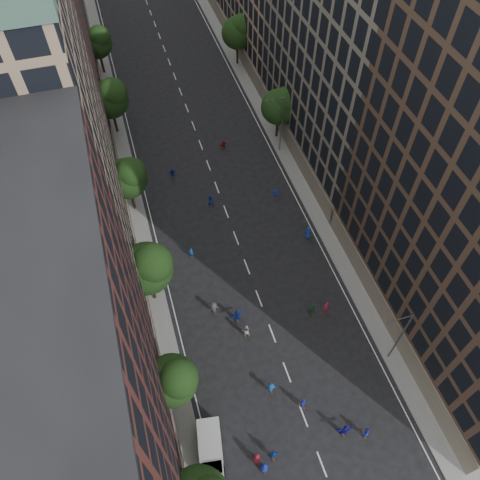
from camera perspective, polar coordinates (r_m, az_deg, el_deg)
The scene contains 35 objects.
ground at distance 63.21m, azimuth -2.71°, elevation 6.10°, with size 240.00×240.00×0.00m, color black.
sidewalk_left at distance 67.74m, azimuth -14.37°, elevation 8.21°, with size 4.00×105.00×0.15m, color slate.
sidewalk_right at distance 71.15m, azimuth 5.21°, elevation 12.38°, with size 4.00×105.00×0.15m, color slate.
bldg_left_a at distance 34.84m, azimuth -22.45°, elevation -17.78°, with size 14.00×22.00×30.00m, color #552620.
bldg_left_b at distance 48.11m, azimuth -24.60°, elevation 10.56°, with size 14.00×26.00×34.00m, color #967C62.
bldg_left_c at distance 68.89m, azimuth -24.21°, elevation 20.82°, with size 14.00×20.00×28.00m, color #552620.
bldg_right_b at distance 62.02m, azimuth 14.22°, elevation 22.95°, with size 14.00×28.00×33.00m, color #686256.
tree_left_1 at distance 43.45m, azimuth -8.11°, elevation -16.50°, with size 4.80×4.80×8.21m.
tree_left_2 at distance 48.55m, azimuth -11.12°, elevation -3.24°, with size 5.60×5.60×9.45m.
tree_left_3 at distance 58.21m, azimuth -13.49°, elevation 7.48°, with size 5.00×5.00×8.58m.
tree_left_4 at distance 70.52m, azimuth -15.54°, elevation 16.39°, with size 5.40×5.40×9.08m.
tree_left_5 at distance 84.44m, azimuth -16.97°, elevation 22.14°, with size 4.80×4.80×8.33m.
tree_right_a at distance 67.77m, azimuth 4.95°, elevation 16.06°, with size 5.00×5.00×8.39m.
tree_right_b at distance 83.53m, azimuth -0.17°, elevation 24.13°, with size 5.20×5.20×8.83m.
streetlamp_near at distance 47.64m, azimuth 18.86°, elevation -10.91°, with size 2.64×0.22×9.06m.
streetlamp_far at distance 65.65m, azimuth 4.94°, elevation 14.17°, with size 2.64×0.22×9.06m.
cargo_van at distance 45.85m, azimuth -3.63°, elevation -23.89°, with size 2.91×4.94×2.48m.
skater_0 at distance 45.93m, azimuth 3.00°, elevation -25.98°, with size 0.83×0.54×1.69m, color #1326A0.
skater_1 at distance 47.69m, azimuth 7.66°, elevation -19.12°, with size 0.62×0.41×1.71m, color #141EA3.
skater_2 at distance 48.04m, azimuth 15.05°, elevation -21.72°, with size 0.77×0.60×1.58m, color #1429A8.
skater_3 at distance 47.94m, azimuth 3.80°, elevation -17.59°, with size 1.03×0.59×1.59m, color #134C9E.
skater_4 at distance 46.13m, azimuth 4.12°, elevation -24.68°, with size 1.06×0.44×1.81m, color navy.
skater_5 at distance 47.55m, azimuth 12.62°, elevation -21.71°, with size 1.64×0.52×1.77m, color #16139E.
skater_6 at distance 46.06m, azimuth 2.08°, elevation -25.05°, with size 0.83×0.54×1.70m, color maroon.
skater_7 at distance 52.31m, azimuth 10.42°, elevation -8.05°, with size 0.65×0.43×1.78m, color #AE1D3E.
skater_8 at distance 50.13m, azimuth 0.73°, elevation -11.01°, with size 0.88×0.69×1.82m, color #B9B9B4.
skater_9 at distance 51.51m, azimuth -3.19°, elevation -8.30°, with size 1.12×0.64×1.73m, color #424247.
skater_10 at distance 51.85m, azimuth 8.76°, elevation -8.42°, with size 1.08×0.45×1.85m, color #1C5D2E.
skater_11 at distance 50.96m, azimuth -0.36°, elevation -9.25°, with size 1.63×0.52×1.75m, color navy.
skater_12 at distance 57.82m, azimuth 8.31°, elevation 0.91°, with size 0.90×0.58×1.83m, color #1439AA.
skater_13 at distance 55.82m, azimuth -5.98°, elevation -1.57°, with size 0.58×0.38×1.58m, color #134A9D.
skater_14 at distance 60.78m, azimuth -3.68°, elevation 4.84°, with size 0.88×0.68×1.80m, color #173BBB.
skater_15 at distance 61.73m, azimuth 4.37°, elevation 5.54°, with size 0.97×0.56×1.50m, color #13269F.
skater_16 at distance 64.73m, azimuth -8.21°, elevation 7.98°, with size 1.00×0.41×1.70m, color navy.
skater_17 at distance 68.52m, azimuth -2.02°, elevation 11.48°, with size 1.41×0.45×1.52m, color maroon.
Camera 1 is at (-9.85, -2.41, 45.83)m, focal length 35.00 mm.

